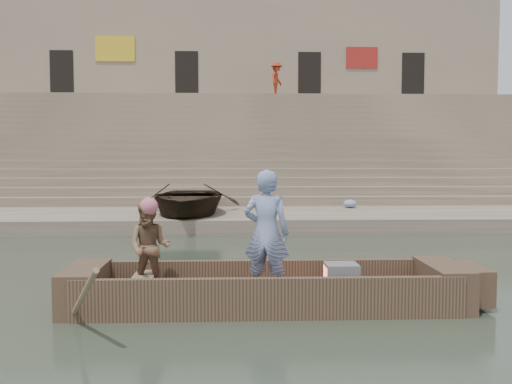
{
  "coord_description": "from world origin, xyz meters",
  "views": [
    {
      "loc": [
        0.58,
        -9.0,
        2.2
      ],
      "look_at": [
        1.05,
        2.5,
        1.4
      ],
      "focal_mm": 40.23,
      "sensor_mm": 36.0,
      "label": 1
    }
  ],
  "objects": [
    {
      "name": "ground",
      "position": [
        0.0,
        0.0,
        0.0
      ],
      "size": [
        120.0,
        120.0,
        0.0
      ],
      "primitive_type": "plane",
      "color": "#2B3729",
      "rests_on": "ground"
    },
    {
      "name": "lower_landing",
      "position": [
        0.0,
        8.0,
        0.2
      ],
      "size": [
        32.0,
        4.0,
        0.4
      ],
      "primitive_type": "cube",
      "color": "gray",
      "rests_on": "ground"
    },
    {
      "name": "mid_landing",
      "position": [
        0.0,
        15.5,
        1.4
      ],
      "size": [
        32.0,
        3.0,
        2.8
      ],
      "primitive_type": "cube",
      "color": "gray",
      "rests_on": "ground"
    },
    {
      "name": "upper_landing",
      "position": [
        0.0,
        22.5,
        2.6
      ],
      "size": [
        32.0,
        3.0,
        5.2
      ],
      "primitive_type": "cube",
      "color": "gray",
      "rests_on": "ground"
    },
    {
      "name": "ghat_steps",
      "position": [
        0.0,
        17.19,
        1.8
      ],
      "size": [
        32.0,
        11.0,
        5.2
      ],
      "color": "gray",
      "rests_on": "ground"
    },
    {
      "name": "building_wall",
      "position": [
        0.0,
        26.5,
        5.6
      ],
      "size": [
        32.0,
        5.07,
        11.2
      ],
      "color": "gray",
      "rests_on": "ground"
    },
    {
      "name": "main_rowboat",
      "position": [
        1.05,
        -1.0,
        0.11
      ],
      "size": [
        5.0,
        1.3,
        0.22
      ],
      "primitive_type": "cube",
      "color": "brown",
      "rests_on": "ground"
    },
    {
      "name": "rowboat_trim",
      "position": [
        1.26,
        -1.0,
        0.31
      ],
      "size": [
        6.04,
        2.63,
        1.95
      ],
      "color": "brown",
      "rests_on": "ground"
    },
    {
      "name": "standing_man",
      "position": [
        1.04,
        -1.19,
        1.09
      ],
      "size": [
        0.73,
        0.58,
        1.75
      ],
      "primitive_type": "imported",
      "rotation": [
        0.0,
        0.0,
        2.85
      ],
      "color": "navy",
      "rests_on": "main_rowboat"
    },
    {
      "name": "rowing_man",
      "position": [
        -0.6,
        -0.9,
        0.86
      ],
      "size": [
        0.69,
        0.57,
        1.27
      ],
      "primitive_type": "imported",
      "rotation": [
        0.0,
        0.0,
        -0.15
      ],
      "color": "#257145",
      "rests_on": "main_rowboat"
    },
    {
      "name": "television",
      "position": [
        2.11,
        -1.0,
        0.42
      ],
      "size": [
        0.46,
        0.42,
        0.4
      ],
      "color": "slate",
      "rests_on": "main_rowboat"
    },
    {
      "name": "beached_rowboat",
      "position": [
        -0.74,
        7.7,
        0.85
      ],
      "size": [
        3.09,
        4.32,
        0.89
      ],
      "primitive_type": "imported",
      "rotation": [
        0.0,
        0.0,
        -0.0
      ],
      "color": "#2D2116",
      "rests_on": "lower_landing"
    },
    {
      "name": "pedestrian",
      "position": [
        2.94,
        21.6,
        6.08
      ],
      "size": [
        1.05,
        1.3,
        1.75
      ],
      "primitive_type": "imported",
      "rotation": [
        0.0,
        0.0,
        1.16
      ],
      "color": "#9B2F1A",
      "rests_on": "upper_landing"
    },
    {
      "name": "cloth_bundles",
      "position": [
        -1.0,
        8.79,
        0.53
      ],
      "size": [
        14.05,
        1.68,
        0.26
      ],
      "color": "#3F5999",
      "rests_on": "lower_landing"
    }
  ]
}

